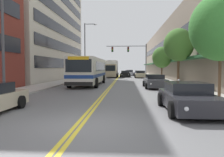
{
  "coord_description": "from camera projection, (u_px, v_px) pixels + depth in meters",
  "views": [
    {
      "loc": [
        1.62,
        -7.31,
        1.97
      ],
      "look_at": [
        -0.51,
        24.98,
        0.33
      ],
      "focal_mm": 35.0,
      "sensor_mm": 36.0,
      "label": 1
    }
  ],
  "objects": [
    {
      "name": "ground_plane",
      "position": [
        118.0,
        77.0,
        44.37
      ],
      "size": [
        240.0,
        240.0,
        0.0
      ],
      "primitive_type": "plane",
      "color": "slate"
    },
    {
      "name": "sidewalk_left",
      "position": [
        85.0,
        77.0,
        44.82
      ],
      "size": [
        2.85,
        106.0,
        0.13
      ],
      "color": "#B2ADA5",
      "rests_on": "ground_plane"
    },
    {
      "name": "sidewalk_right",
      "position": [
        153.0,
        77.0,
        43.91
      ],
      "size": [
        2.85,
        106.0,
        0.13
      ],
      "color": "#B2ADA5",
      "rests_on": "ground_plane"
    },
    {
      "name": "centre_line",
      "position": [
        118.0,
        77.0,
        44.37
      ],
      "size": [
        0.34,
        106.0,
        0.01
      ],
      "color": "yellow",
      "rests_on": "ground_plane"
    },
    {
      "name": "office_tower_left",
      "position": [
        29.0,
        9.0,
        36.33
      ],
      "size": [
        12.08,
        26.61,
        23.58
      ],
      "color": "beige",
      "rests_on": "ground_plane"
    },
    {
      "name": "storefront_row_right",
      "position": [
        182.0,
        52.0,
        43.28
      ],
      "size": [
        9.1,
        68.0,
        10.24
      ],
      "color": "gray",
      "rests_on": "ground_plane"
    },
    {
      "name": "city_bus",
      "position": [
        89.0,
        70.0,
        24.81
      ],
      "size": [
        2.95,
        11.18,
        2.98
      ],
      "color": "silver",
      "rests_on": "ground_plane"
    },
    {
      "name": "car_red_parked_left_mid",
      "position": [
        90.0,
        76.0,
        35.97
      ],
      "size": [
        2.12,
        4.27,
        1.39
      ],
      "color": "maroon",
      "rests_on": "ground_plane"
    },
    {
      "name": "car_charcoal_parked_right_foreground",
      "position": [
        188.0,
        98.0,
        9.76
      ],
      "size": [
        2.18,
        4.67,
        1.3
      ],
      "color": "#232328",
      "rests_on": "ground_plane"
    },
    {
      "name": "car_beige_parked_right_mid",
      "position": [
        140.0,
        74.0,
        41.73
      ],
      "size": [
        2.17,
        4.61,
        1.37
      ],
      "color": "#BCAD89",
      "rests_on": "ground_plane"
    },
    {
      "name": "car_navy_parked_right_far",
      "position": [
        139.0,
        73.0,
        49.73
      ],
      "size": [
        2.17,
        4.52,
        1.29
      ],
      "color": "#19234C",
      "rests_on": "ground_plane"
    },
    {
      "name": "car_dark_grey_parked_right_end",
      "position": [
        155.0,
        81.0,
        21.2
      ],
      "size": [
        2.13,
        4.85,
        1.29
      ],
      "color": "#38383D",
      "rests_on": "ground_plane"
    },
    {
      "name": "car_black_moving_lead",
      "position": [
        125.0,
        74.0,
        44.96
      ],
      "size": [
        2.14,
        4.42,
        1.31
      ],
      "color": "black",
      "rests_on": "ground_plane"
    },
    {
      "name": "car_white_moving_second",
      "position": [
        128.0,
        72.0,
        62.3
      ],
      "size": [
        2.21,
        4.92,
        1.17
      ],
      "color": "white",
      "rests_on": "ground_plane"
    },
    {
      "name": "car_silver_moving_third",
      "position": [
        130.0,
        73.0,
        53.83
      ],
      "size": [
        2.04,
        4.82,
        1.38
      ],
      "color": "#B7B7BC",
      "rests_on": "ground_plane"
    },
    {
      "name": "box_truck",
      "position": [
        111.0,
        69.0,
        43.81
      ],
      "size": [
        2.63,
        7.67,
        3.37
      ],
      "color": "#BCAD89",
      "rests_on": "ground_plane"
    },
    {
      "name": "traffic_signal_mast",
      "position": [
        132.0,
        54.0,
        39.85
      ],
      "size": [
        7.33,
        0.38,
        6.23
      ],
      "color": "#47474C",
      "rests_on": "ground_plane"
    },
    {
      "name": "street_lamp_left_near",
      "position": [
        7.0,
        20.0,
        12.15
      ],
      "size": [
        1.99,
        0.28,
        7.77
      ],
      "color": "#47474C",
      "rests_on": "ground_plane"
    },
    {
      "name": "street_lamp_left_far",
      "position": [
        86.0,
        47.0,
        36.33
      ],
      "size": [
        2.1,
        0.28,
        9.31
      ],
      "color": "#47474C",
      "rests_on": "ground_plane"
    },
    {
      "name": "street_tree_right_near",
      "position": [
        221.0,
        27.0,
        11.94
      ],
      "size": [
        3.37,
        3.37,
        5.9
      ],
      "color": "brown",
      "rests_on": "sidewalk_right"
    },
    {
      "name": "street_tree_right_mid",
      "position": [
        179.0,
        45.0,
        21.75
      ],
      "size": [
        2.96,
        2.96,
        5.73
      ],
      "color": "brown",
      "rests_on": "sidewalk_right"
    },
    {
      "name": "street_tree_right_far",
      "position": [
        162.0,
        57.0,
        29.99
      ],
      "size": [
        2.64,
        2.64,
        4.69
      ],
      "color": "brown",
      "rests_on": "sidewalk_right"
    },
    {
      "name": "fire_hydrant",
      "position": [
        179.0,
        84.0,
        18.05
      ],
      "size": [
        0.31,
        0.23,
        0.89
      ],
      "color": "#B7B7BC",
      "rests_on": "sidewalk_right"
    }
  ]
}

